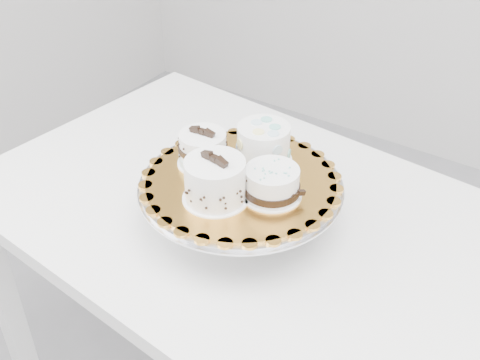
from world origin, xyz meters
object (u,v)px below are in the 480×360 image
Objects in this scene: cake_banded at (203,150)px; cake_dots at (263,143)px; cake_swirl at (215,181)px; cake_ribbon at (272,184)px; table at (241,238)px; cake_board at (241,181)px; cake_stand at (241,196)px.

cake_banded is 0.82× the size of cake_dots.
cake_ribbon is at bearing 47.75° from cake_swirl.
cake_swirl is at bearing -71.09° from table.
cake_banded is at bearing -126.36° from cake_dots.
cake_board is 3.49× the size of cake_banded.
cake_dots reaches higher than cake_board.
cake_ribbon is (0.08, 0.06, -0.01)m from cake_swirl.
cake_dots is 0.96× the size of cake_ribbon.
cake_board reaches higher than table.
table is at bearing -128.88° from cake_dots.
cake_ribbon is (0.07, -0.01, 0.06)m from cake_stand.
cake_dots reaches higher than cake_stand.
cake_board is at bearing -51.16° from table.
cake_ribbon is (0.11, -0.06, 0.23)m from table.
cake_swirl is at bearing -47.59° from cake_banded.
cake_stand is 0.11m from cake_swirl.
cake_swirl reaches higher than cake_banded.
cake_board is at bearing -162.46° from cake_ribbon.
cake_banded is (-0.09, 0.01, 0.03)m from cake_board.
table is 3.28× the size of cake_board.
cake_stand is 0.10m from cake_ribbon.
cake_stand is (0.04, -0.05, 0.16)m from table.
table is at bearing 112.51° from cake_swirl.
cake_board is at bearing 94.65° from cake_swirl.
table is at bearing 36.66° from cake_banded.
cake_dots is at bearing 43.18° from table.
cake_banded is at bearing -160.55° from cake_ribbon.
cake_banded is 0.17m from cake_ribbon.
table is 0.27m from cake_swirl.
cake_banded is 0.12m from cake_dots.
cake_board is 2.77× the size of cake_ribbon.
cake_board is 0.10m from cake_banded.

